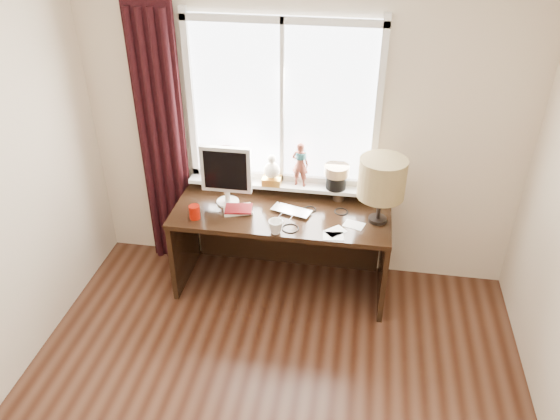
% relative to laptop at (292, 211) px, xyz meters
% --- Properties ---
extents(ceiling, '(3.50, 4.00, 0.00)m').
position_rel_laptop_xyz_m(ceiling, '(0.02, -1.63, 1.84)').
color(ceiling, white).
rests_on(ceiling, wall_back).
extents(wall_back, '(3.50, 0.00, 2.60)m').
position_rel_laptop_xyz_m(wall_back, '(0.02, 0.37, 0.54)').
color(wall_back, beige).
rests_on(wall_back, ground).
extents(laptop, '(0.35, 0.28, 0.02)m').
position_rel_laptop_xyz_m(laptop, '(0.00, 0.00, 0.00)').
color(laptop, silver).
rests_on(laptop, desk).
extents(mug, '(0.15, 0.15, 0.11)m').
position_rel_laptop_xyz_m(mug, '(-0.08, -0.30, 0.04)').
color(mug, white).
rests_on(mug, desk).
extents(red_cup, '(0.08, 0.08, 0.11)m').
position_rel_laptop_xyz_m(red_cup, '(-0.72, -0.20, 0.04)').
color(red_cup, '#910C00').
rests_on(red_cup, desk).
extents(window, '(1.52, 0.21, 1.40)m').
position_rel_laptop_xyz_m(window, '(-0.12, 0.32, 0.54)').
color(window, white).
rests_on(window, ground).
extents(curtain, '(0.38, 0.09, 2.25)m').
position_rel_laptop_xyz_m(curtain, '(-1.11, 0.28, 0.35)').
color(curtain, black).
rests_on(curtain, floor).
extents(desk, '(1.70, 0.70, 0.75)m').
position_rel_laptop_xyz_m(desk, '(-0.08, 0.10, -0.26)').
color(desk, black).
rests_on(desk, floor).
extents(monitor, '(0.40, 0.18, 0.49)m').
position_rel_laptop_xyz_m(monitor, '(-0.53, 0.06, 0.27)').
color(monitor, beige).
rests_on(monitor, desk).
extents(notebook_stack, '(0.26, 0.22, 0.03)m').
position_rel_laptop_xyz_m(notebook_stack, '(-0.42, -0.05, 0.00)').
color(notebook_stack, beige).
rests_on(notebook_stack, desk).
extents(brush_holder, '(0.09, 0.09, 0.25)m').
position_rel_laptop_xyz_m(brush_holder, '(0.35, 0.25, 0.05)').
color(brush_holder, black).
rests_on(brush_holder, desk).
extents(icon_frame, '(0.10, 0.03, 0.13)m').
position_rel_laptop_xyz_m(icon_frame, '(0.56, 0.27, 0.05)').
color(icon_frame, gold).
rests_on(icon_frame, desk).
extents(table_lamp, '(0.35, 0.35, 0.52)m').
position_rel_laptop_xyz_m(table_lamp, '(0.66, -0.02, 0.35)').
color(table_lamp, black).
rests_on(table_lamp, desk).
extents(loose_papers, '(0.31, 0.31, 0.00)m').
position_rel_laptop_xyz_m(loose_papers, '(0.40, -0.20, -0.01)').
color(loose_papers, white).
rests_on(loose_papers, desk).
extents(desk_cables, '(0.50, 0.44, 0.01)m').
position_rel_laptop_xyz_m(desk_cables, '(0.16, -0.07, -0.01)').
color(desk_cables, black).
rests_on(desk_cables, desk).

